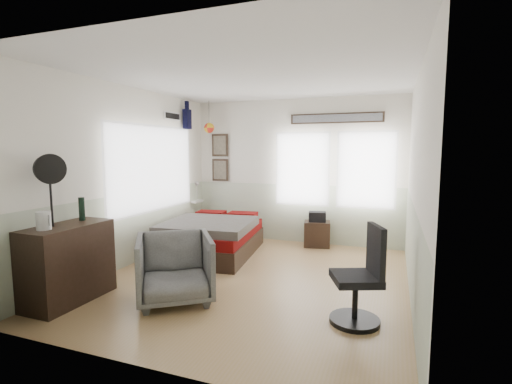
# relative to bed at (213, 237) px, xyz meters

# --- Properties ---
(ground_plane) EXTENTS (4.00, 4.50, 0.01)m
(ground_plane) POSITION_rel_bed_xyz_m (1.06, -0.89, -0.30)
(ground_plane) COLOR tan
(room_shell) EXTENTS (4.02, 4.52, 2.71)m
(room_shell) POSITION_rel_bed_xyz_m (0.98, -0.71, 1.32)
(room_shell) COLOR white
(room_shell) RESTS_ON ground_plane
(wall_decor) EXTENTS (3.55, 1.32, 1.44)m
(wall_decor) POSITION_rel_bed_xyz_m (-0.04, 1.06, 1.81)
(wall_decor) COLOR #3B2B1D
(wall_decor) RESTS_ON room_shell
(bed) EXTENTS (1.53, 2.03, 0.60)m
(bed) POSITION_rel_bed_xyz_m (0.00, 0.00, 0.00)
(bed) COLOR black
(bed) RESTS_ON ground_plane
(dresser) EXTENTS (0.48, 1.00, 0.90)m
(dresser) POSITION_rel_bed_xyz_m (-0.68, -2.33, 0.16)
(dresser) COLOR black
(dresser) RESTS_ON ground_plane
(armchair) EXTENTS (1.18, 1.18, 0.78)m
(armchair) POSITION_rel_bed_xyz_m (0.47, -1.89, 0.10)
(armchair) COLOR slate
(armchair) RESTS_ON ground_plane
(nightstand) EXTENTS (0.52, 0.44, 0.46)m
(nightstand) POSITION_rel_bed_xyz_m (1.55, 1.13, -0.06)
(nightstand) COLOR black
(nightstand) RESTS_ON ground_plane
(task_chair) EXTENTS (0.58, 0.58, 1.01)m
(task_chair) POSITION_rel_bed_xyz_m (2.55, -1.72, 0.12)
(task_chair) COLOR black
(task_chair) RESTS_ON ground_plane
(kettle) EXTENTS (0.17, 0.15, 0.20)m
(kettle) POSITION_rel_bed_xyz_m (-0.69, -2.60, 0.71)
(kettle) COLOR silver
(kettle) RESTS_ON dresser
(bottle) EXTENTS (0.07, 0.07, 0.28)m
(bottle) POSITION_rel_bed_xyz_m (-0.73, -2.04, 0.75)
(bottle) COLOR black
(bottle) RESTS_ON dresser
(stand_fan) EXTENTS (0.21, 0.32, 0.81)m
(stand_fan) POSITION_rel_bed_xyz_m (-0.74, -2.44, 1.24)
(stand_fan) COLOR black
(stand_fan) RESTS_ON dresser
(black_bag) EXTENTS (0.34, 0.25, 0.18)m
(black_bag) POSITION_rel_bed_xyz_m (1.55, 1.13, 0.26)
(black_bag) COLOR black
(black_bag) RESTS_ON nightstand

